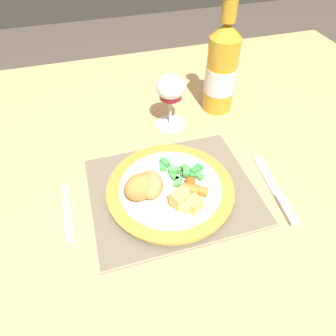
{
  "coord_description": "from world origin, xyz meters",
  "views": [
    {
      "loc": [
        -0.17,
        -0.51,
        1.22
      ],
      "look_at": [
        -0.06,
        -0.11,
        0.78
      ],
      "focal_mm": 32.0,
      "sensor_mm": 36.0,
      "label": 1
    }
  ],
  "objects_px": {
    "wine_glass": "(171,91)",
    "bottle": "(221,69)",
    "table_knife": "(278,194)",
    "dining_table": "(176,166)",
    "fork": "(68,215)",
    "dinner_plate": "(170,190)"
  },
  "relations": [
    {
      "from": "dining_table",
      "to": "wine_glass",
      "type": "relative_size",
      "value": 10.64
    },
    {
      "from": "dining_table",
      "to": "bottle",
      "type": "relative_size",
      "value": 5.11
    },
    {
      "from": "dining_table",
      "to": "dinner_plate",
      "type": "relative_size",
      "value": 5.81
    },
    {
      "from": "table_knife",
      "to": "wine_glass",
      "type": "relative_size",
      "value": 1.34
    },
    {
      "from": "dinner_plate",
      "to": "wine_glass",
      "type": "xyz_separation_m",
      "value": [
        0.07,
        0.22,
        0.08
      ]
    },
    {
      "from": "dinner_plate",
      "to": "bottle",
      "type": "xyz_separation_m",
      "value": [
        0.21,
        0.26,
        0.1
      ]
    },
    {
      "from": "fork",
      "to": "bottle",
      "type": "xyz_separation_m",
      "value": [
        0.41,
        0.25,
        0.11
      ]
    },
    {
      "from": "dining_table",
      "to": "table_knife",
      "type": "height_order",
      "value": "table_knife"
    },
    {
      "from": "table_knife",
      "to": "dining_table",
      "type": "bearing_deg",
      "value": 125.28
    },
    {
      "from": "dinner_plate",
      "to": "wine_glass",
      "type": "relative_size",
      "value": 1.83
    },
    {
      "from": "dining_table",
      "to": "fork",
      "type": "relative_size",
      "value": 10.61
    },
    {
      "from": "bottle",
      "to": "dinner_plate",
      "type": "bearing_deg",
      "value": -129.0
    },
    {
      "from": "dining_table",
      "to": "table_knife",
      "type": "xyz_separation_m",
      "value": [
        0.15,
        -0.21,
        0.08
      ]
    },
    {
      "from": "fork",
      "to": "wine_glass",
      "type": "relative_size",
      "value": 1.0
    },
    {
      "from": "wine_glass",
      "to": "dining_table",
      "type": "bearing_deg",
      "value": -94.27
    },
    {
      "from": "dinner_plate",
      "to": "table_knife",
      "type": "xyz_separation_m",
      "value": [
        0.21,
        -0.06,
        -0.01
      ]
    },
    {
      "from": "fork",
      "to": "bottle",
      "type": "height_order",
      "value": "bottle"
    },
    {
      "from": "wine_glass",
      "to": "bottle",
      "type": "height_order",
      "value": "bottle"
    },
    {
      "from": "wine_glass",
      "to": "table_knife",
      "type": "bearing_deg",
      "value": -63.31
    },
    {
      "from": "dining_table",
      "to": "wine_glass",
      "type": "xyz_separation_m",
      "value": [
        0.01,
        0.07,
        0.18
      ]
    },
    {
      "from": "fork",
      "to": "table_knife",
      "type": "relative_size",
      "value": 0.75
    },
    {
      "from": "fork",
      "to": "wine_glass",
      "type": "distance_m",
      "value": 0.36
    }
  ]
}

